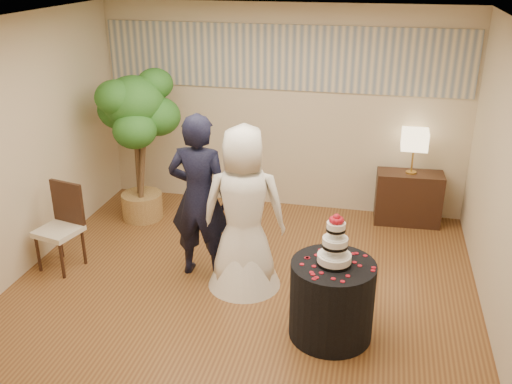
% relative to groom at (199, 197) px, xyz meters
% --- Properties ---
extents(floor, '(5.00, 5.00, 0.00)m').
position_rel_groom_xyz_m(floor, '(0.53, -0.39, -0.94)').
color(floor, brown).
rests_on(floor, ground).
extents(ceiling, '(5.00, 5.00, 0.00)m').
position_rel_groom_xyz_m(ceiling, '(0.53, -0.39, 1.86)').
color(ceiling, white).
rests_on(ceiling, wall_back).
extents(wall_back, '(5.00, 0.06, 2.80)m').
position_rel_groom_xyz_m(wall_back, '(0.53, 2.11, 0.46)').
color(wall_back, beige).
rests_on(wall_back, ground).
extents(wall_front, '(5.00, 0.06, 2.80)m').
position_rel_groom_xyz_m(wall_front, '(0.53, -2.89, 0.46)').
color(wall_front, beige).
rests_on(wall_front, ground).
extents(wall_left, '(0.06, 5.00, 2.80)m').
position_rel_groom_xyz_m(wall_left, '(-1.97, -0.39, 0.46)').
color(wall_left, beige).
rests_on(wall_left, ground).
extents(wall_right, '(0.06, 5.00, 2.80)m').
position_rel_groom_xyz_m(wall_right, '(3.03, -0.39, 0.46)').
color(wall_right, beige).
rests_on(wall_right, ground).
extents(mural_border, '(4.90, 0.02, 0.85)m').
position_rel_groom_xyz_m(mural_border, '(0.53, 2.09, 1.16)').
color(mural_border, '#A2A195').
rests_on(mural_border, wall_back).
extents(groom, '(0.68, 0.45, 1.87)m').
position_rel_groom_xyz_m(groom, '(0.00, 0.00, 0.00)').
color(groom, black).
rests_on(groom, floor).
extents(bride, '(1.02, 0.95, 1.81)m').
position_rel_groom_xyz_m(bride, '(0.53, -0.14, -0.03)').
color(bride, white).
rests_on(bride, floor).
extents(cake_table, '(0.95, 0.95, 0.77)m').
position_rel_groom_xyz_m(cake_table, '(1.54, -0.83, -0.55)').
color(cake_table, black).
rests_on(cake_table, floor).
extents(wedding_cake, '(0.32, 0.32, 0.50)m').
position_rel_groom_xyz_m(wedding_cake, '(1.54, -0.83, 0.09)').
color(wedding_cake, white).
rests_on(wedding_cake, cake_table).
extents(console, '(0.87, 0.42, 0.71)m').
position_rel_groom_xyz_m(console, '(2.30, 1.85, -0.58)').
color(console, black).
rests_on(console, floor).
extents(table_lamp, '(0.33, 0.33, 0.58)m').
position_rel_groom_xyz_m(table_lamp, '(2.30, 1.85, 0.07)').
color(table_lamp, beige).
rests_on(table_lamp, console).
extents(ficus_tree, '(1.33, 1.33, 2.07)m').
position_rel_groom_xyz_m(ficus_tree, '(-1.24, 1.22, 0.10)').
color(ficus_tree, '#28611F').
rests_on(ficus_tree, floor).
extents(side_chair, '(0.55, 0.57, 1.00)m').
position_rel_groom_xyz_m(side_chair, '(-1.61, -0.25, -0.44)').
color(side_chair, black).
rests_on(side_chair, floor).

